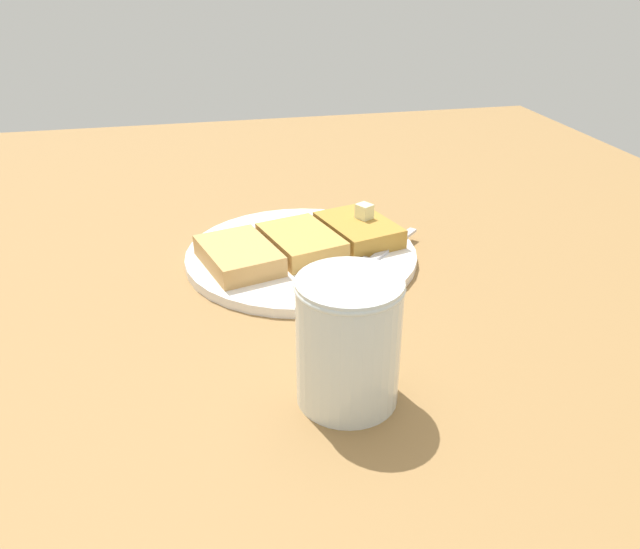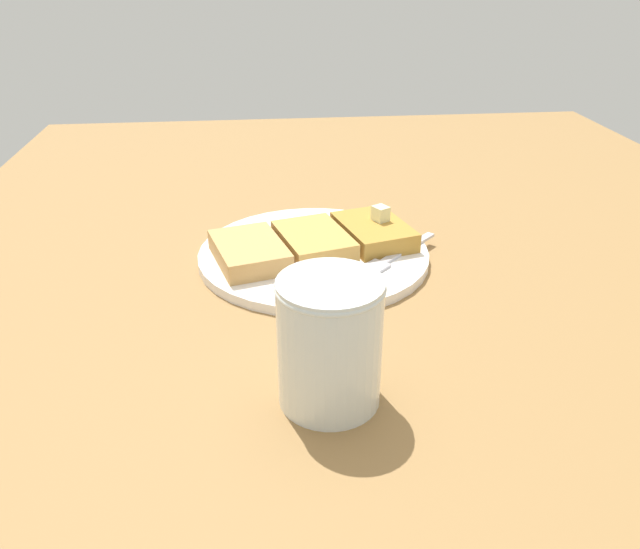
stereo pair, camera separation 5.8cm
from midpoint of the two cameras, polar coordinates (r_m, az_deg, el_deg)
name	(u,v)px [view 2 (the right image)]	position (r cm, az deg, el deg)	size (l,w,h in cm)	color
table_surface	(366,226)	(83.88, 6.22, 4.35)	(111.63, 111.63, 2.58)	olive
plate	(314,254)	(71.28, 1.76, 1.82)	(26.20, 26.20, 1.08)	white
toast_slice_left	(374,232)	(73.64, 7.20, 3.85)	(7.00, 10.05, 2.22)	#B38334
toast_slice_middle	(314,241)	(70.61, 1.77, 2.99)	(7.00, 10.05, 2.22)	tan
toast_slice_right	(249,252)	(68.28, -4.07, 2.03)	(7.00, 10.05, 2.22)	tan
butter_pat_primary	(380,214)	(73.71, 7.74, 5.50)	(1.73, 1.55, 1.73)	beige
fork	(388,260)	(69.23, 8.64, 1.29)	(12.55, 12.10, 0.36)	silver
syrup_jar	(330,346)	(47.40, 4.44, -6.63)	(8.15, 8.15, 10.48)	#552411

